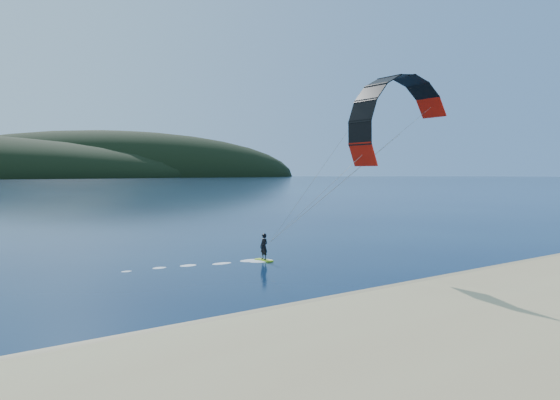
# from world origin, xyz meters

# --- Properties ---
(ground) EXTENTS (1800.00, 1800.00, 0.00)m
(ground) POSITION_xyz_m (0.00, 0.00, 0.00)
(ground) COLOR #061533
(ground) RESTS_ON ground
(wet_sand) EXTENTS (220.00, 2.50, 0.10)m
(wet_sand) POSITION_xyz_m (0.00, 4.50, 0.05)
(wet_sand) COLOR #8D7952
(wet_sand) RESTS_ON ground
(kitesurfer_near) EXTENTS (24.89, 8.14, 14.68)m
(kitesurfer_near) POSITION_xyz_m (16.35, 12.39, 9.35)
(kitesurfer_near) COLOR #AAD919
(kitesurfer_near) RESTS_ON ground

